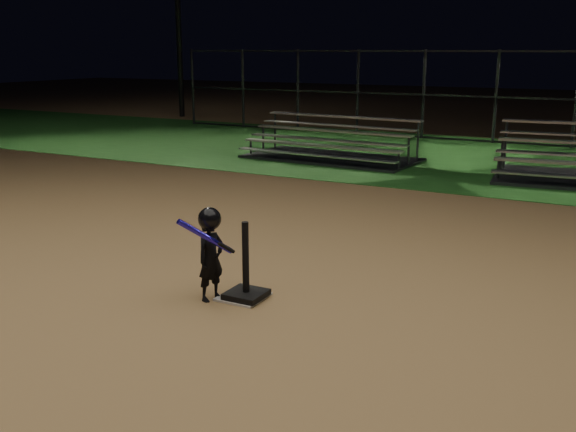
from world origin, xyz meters
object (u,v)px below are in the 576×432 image
object	(u,v)px
home_plate	(243,297)
child_batter	(211,251)
batting_tee	(246,283)
bleacher_left	(330,151)

from	to	relation	value
home_plate	child_batter	world-z (taller)	child_batter
child_batter	batting_tee	bearing A→B (deg)	-46.66
home_plate	child_batter	bearing A→B (deg)	-144.20
batting_tee	child_batter	size ratio (longest dim) A/B	0.82
child_batter	home_plate	bearing A→B (deg)	-39.15
child_batter	bleacher_left	world-z (taller)	child_batter
home_plate	child_batter	xyz separation A→B (m)	(-0.26, -0.19, 0.51)
home_plate	bleacher_left	distance (m)	8.87
home_plate	child_batter	distance (m)	0.60
home_plate	batting_tee	size ratio (longest dim) A/B	0.56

